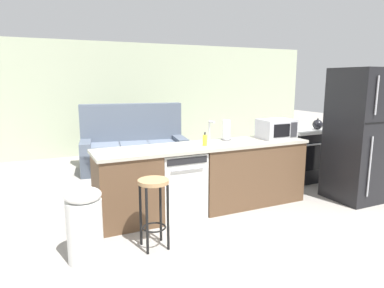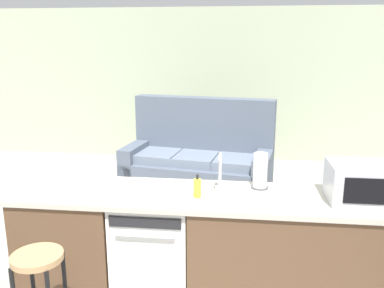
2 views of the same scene
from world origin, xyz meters
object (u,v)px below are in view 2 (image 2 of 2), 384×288
Objects in this scene: dishwasher at (154,248)px; microwave at (364,183)px; paper_towel_roll at (260,171)px; soap_bottle at (197,188)px; couch at (200,161)px; bar_stool at (40,284)px.

microwave is (1.55, -0.00, 0.62)m from dishwasher.
soap_bottle is (-0.47, -0.25, -0.07)m from paper_towel_roll.
couch is (-1.44, 2.57, -0.65)m from microwave.
paper_towel_roll is at bearing 12.89° from dishwasher.
couch reaches higher than microwave.
dishwasher is 4.77× the size of soap_bottle.
paper_towel_roll is 2.56m from couch.
soap_bottle is at bearing -176.85° from microwave.
microwave is 2.31m from bar_stool.
couch is at bearing 95.25° from soap_bottle.
dishwasher reaches higher than bar_stool.
dishwasher is 0.66m from soap_bottle.
microwave reaches higher than dishwasher.
dishwasher is 2.57m from couch.
microwave is at bearing -0.05° from dishwasher.
paper_towel_roll is 1.60× the size of soap_bottle.
dishwasher is at bearing 179.95° from microwave.
paper_towel_roll reaches higher than bar_stool.
paper_towel_roll is 0.54m from soap_bottle.
bar_stool is (-0.58, -0.74, 0.11)m from dishwasher.
couch is (-0.71, 2.38, -0.64)m from paper_towel_roll.
soap_bottle is 2.71m from couch.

